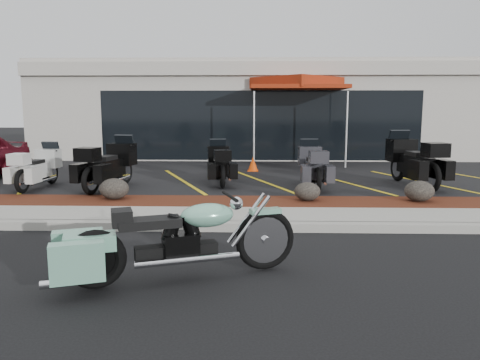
{
  "coord_description": "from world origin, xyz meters",
  "views": [
    {
      "loc": [
        -0.24,
        -7.15,
        2.15
      ],
      "look_at": [
        -0.48,
        1.2,
        0.86
      ],
      "focal_mm": 35.0,
      "sensor_mm": 36.0,
      "label": 1
    }
  ],
  "objects_px": {
    "traffic_cone": "(253,164)",
    "hero_cruiser": "(265,231)",
    "popup_canopy": "(297,85)",
    "touring_white": "(51,163)"
  },
  "relations": [
    {
      "from": "traffic_cone",
      "to": "hero_cruiser",
      "type": "bearing_deg",
      "value": -88.85
    },
    {
      "from": "hero_cruiser",
      "to": "popup_canopy",
      "type": "height_order",
      "value": "popup_canopy"
    },
    {
      "from": "hero_cruiser",
      "to": "popup_canopy",
      "type": "xyz_separation_m",
      "value": [
        1.41,
        11.43,
        2.44
      ]
    },
    {
      "from": "traffic_cone",
      "to": "popup_canopy",
      "type": "bearing_deg",
      "value": 57.92
    },
    {
      "from": "hero_cruiser",
      "to": "traffic_cone",
      "type": "xyz_separation_m",
      "value": [
        -0.18,
        8.89,
        -0.16
      ]
    },
    {
      "from": "traffic_cone",
      "to": "popup_canopy",
      "type": "xyz_separation_m",
      "value": [
        1.59,
        2.53,
        2.6
      ]
    },
    {
      "from": "touring_white",
      "to": "popup_canopy",
      "type": "xyz_separation_m",
      "value": [
        6.94,
        5.29,
        2.26
      ]
    },
    {
      "from": "hero_cruiser",
      "to": "traffic_cone",
      "type": "distance_m",
      "value": 8.9
    },
    {
      "from": "hero_cruiser",
      "to": "touring_white",
      "type": "bearing_deg",
      "value": 112.41
    },
    {
      "from": "touring_white",
      "to": "popup_canopy",
      "type": "height_order",
      "value": "popup_canopy"
    }
  ]
}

